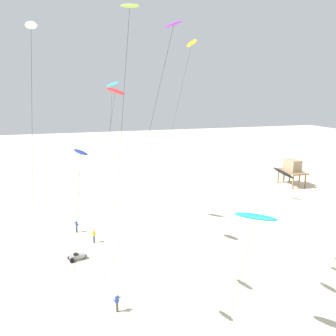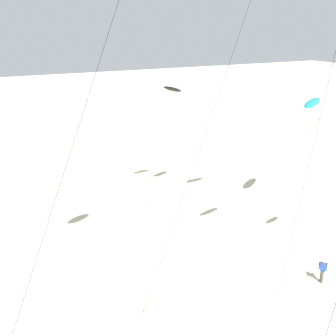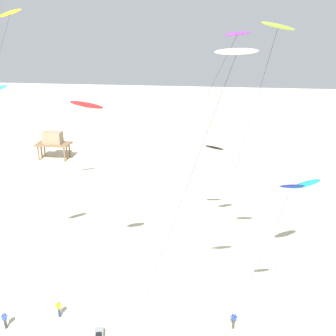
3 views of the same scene
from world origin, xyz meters
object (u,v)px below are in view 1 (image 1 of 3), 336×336
at_px(kite_purple, 172,31).
at_px(kite_red, 115,93).
at_px(kite_flyer_nearest, 77,226).
at_px(beach_buggy, 77,256).
at_px(kite_flyer_middle, 117,302).
at_px(kite_flyer_furthest, 94,236).
at_px(stilt_house, 292,168).
at_px(kite_white, 31,30).
at_px(kite_navy, 80,157).
at_px(kite_yellow, 191,46).
at_px(kite_teal, 255,217).
at_px(kite_lime, 129,13).
at_px(kite_cyan, 112,86).
at_px(kite_black, 283,174).

bearing_deg(kite_purple, kite_red, -165.42).
distance_m(kite_flyer_nearest, beach_buggy, 8.29).
distance_m(kite_red, kite_flyer_middle, 21.34).
relative_size(kite_flyer_nearest, kite_flyer_middle, 1.00).
height_order(kite_flyer_furthest, stilt_house, stilt_house).
bearing_deg(kite_white, kite_flyer_nearest, 170.26).
bearing_deg(kite_navy, kite_yellow, 146.39).
relative_size(kite_teal, kite_navy, 0.71).
height_order(kite_teal, kite_flyer_nearest, kite_teal).
xyz_separation_m(kite_teal, kite_flyer_middle, (-6.62, -8.85, -9.00)).
bearing_deg(kite_flyer_middle, stilt_house, 128.61).
relative_size(kite_purple, kite_flyer_middle, 14.26).
height_order(kite_white, stilt_house, kite_white).
bearing_deg(beach_buggy, kite_lime, 17.92).
height_order(kite_yellow, kite_cyan, kite_yellow).
bearing_deg(kite_lime, kite_navy, -71.21).
xyz_separation_m(kite_yellow, beach_buggy, (13.51, -18.25, -24.30)).
bearing_deg(beach_buggy, kite_black, 66.15).
xyz_separation_m(kite_red, kite_navy, (15.03, -4.86, -4.11)).
xyz_separation_m(kite_black, kite_purple, (1.09, -11.85, 12.58)).
xyz_separation_m(kite_flyer_middle, kite_flyer_furthest, (-15.17, -0.40, 0.00)).
bearing_deg(kite_flyer_middle, kite_yellow, 147.57).
distance_m(kite_flyer_middle, stilt_house, 50.79).
bearing_deg(kite_flyer_furthest, kite_purple, 21.72).
bearing_deg(kite_navy, kite_cyan, 165.93).
bearing_deg(kite_lime, kite_yellow, 151.21).
bearing_deg(kite_black, kite_yellow, -176.10).
relative_size(kite_yellow, stilt_house, 4.18).
height_order(kite_cyan, beach_buggy, kite_cyan).
distance_m(kite_lime, beach_buggy, 26.71).
distance_m(kite_teal, beach_buggy, 23.06).
distance_m(kite_navy, kite_flyer_furthest, 22.39).
bearing_deg(kite_teal, stilt_house, 141.19).
bearing_deg(kite_flyer_furthest, kite_yellow, 120.20).
bearing_deg(kite_teal, kite_cyan, -168.26).
bearing_deg(kite_navy, kite_flyer_nearest, 179.21).
height_order(kite_teal, kite_lime, kite_lime).
height_order(kite_black, kite_lime, kite_lime).
distance_m(kite_purple, kite_white, 10.52).
height_order(kite_yellow, kite_navy, kite_yellow).
xyz_separation_m(kite_navy, beach_buggy, (-13.71, -0.16, -13.67)).
relative_size(kite_purple, kite_lime, 0.97).
bearing_deg(kite_teal, kite_red, -160.85).
relative_size(kite_cyan, kite_navy, 1.35).
relative_size(kite_flyer_nearest, beach_buggy, 0.78).
height_order(kite_white, beach_buggy, kite_white).
xyz_separation_m(kite_white, kite_flyer_nearest, (-17.75, 3.05, -21.87)).
height_order(kite_black, kite_yellow, kite_yellow).
bearing_deg(kite_cyan, kite_lime, -5.11).
height_order(kite_flyer_middle, kite_flyer_furthest, same).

